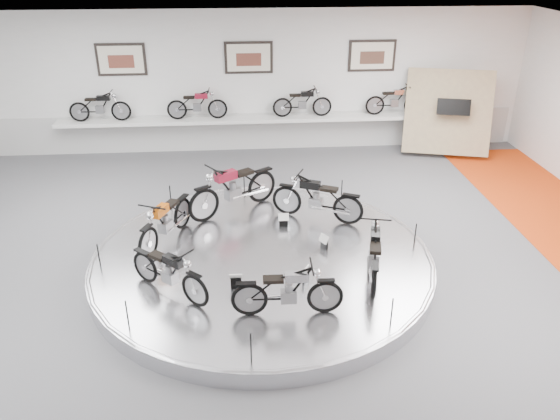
{
  "coord_description": "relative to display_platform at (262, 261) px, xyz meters",
  "views": [
    {
      "loc": [
        -0.38,
        -8.58,
        5.62
      ],
      "look_at": [
        0.36,
        0.6,
        1.07
      ],
      "focal_mm": 35.0,
      "sensor_mm": 36.0,
      "label": 1
    }
  ],
  "objects": [
    {
      "name": "shelf_bike_d",
      "position": [
        4.2,
        6.4,
        1.27
      ],
      "size": [
        1.22,
        0.43,
        0.73
      ],
      "primitive_type": null,
      "color": "#A7A7AC",
      "rests_on": "shelf"
    },
    {
      "name": "poster_left",
      "position": [
        -3.5,
        6.66,
        2.55
      ],
      "size": [
        1.35,
        0.06,
        0.88
      ],
      "primitive_type": "cube",
      "color": "silver",
      "rests_on": "wall_back"
    },
    {
      "name": "display_platform",
      "position": [
        0.0,
        0.0,
        0.0
      ],
      "size": [
        6.4,
        6.4,
        0.3
      ],
      "primitive_type": "cylinder",
      "color": "silver",
      "rests_on": "floor"
    },
    {
      "name": "floor",
      "position": [
        0.0,
        -0.3,
        -0.15
      ],
      "size": [
        16.0,
        16.0,
        0.0
      ],
      "primitive_type": "plane",
      "color": "#525255",
      "rests_on": "ground"
    },
    {
      "name": "bike_a",
      "position": [
        1.23,
        1.36,
        0.65
      ],
      "size": [
        1.78,
        1.25,
        0.99
      ],
      "primitive_type": null,
      "rotation": [
        0.0,
        0.0,
        2.71
      ],
      "color": "black",
      "rests_on": "display_platform"
    },
    {
      "name": "bike_e",
      "position": [
        0.31,
        -1.86,
        0.59
      ],
      "size": [
        1.51,
        0.56,
        0.88
      ],
      "primitive_type": null,
      "rotation": [
        0.0,
        0.0,
        6.26
      ],
      "color": "#A7A7AC",
      "rests_on": "display_platform"
    },
    {
      "name": "dado_band",
      "position": [
        0.0,
        6.68,
        0.4
      ],
      "size": [
        15.68,
        0.04,
        1.1
      ],
      "primitive_type": "cube",
      "color": "#BCBCBA",
      "rests_on": "floor"
    },
    {
      "name": "shelf_bike_c",
      "position": [
        1.5,
        6.4,
        1.27
      ],
      "size": [
        1.22,
        0.43,
        0.73
      ],
      "primitive_type": null,
      "color": "black",
      "rests_on": "shelf"
    },
    {
      "name": "shelf_bike_b",
      "position": [
        -1.5,
        6.4,
        1.27
      ],
      "size": [
        1.22,
        0.43,
        0.73
      ],
      "primitive_type": null,
      "color": "maroon",
      "rests_on": "shelf"
    },
    {
      "name": "wall_back",
      "position": [
        0.0,
        6.7,
        1.85
      ],
      "size": [
        16.0,
        0.0,
        16.0
      ],
      "primitive_type": "plane",
      "rotation": [
        1.57,
        0.0,
        0.0
      ],
      "color": "white",
      "rests_on": "floor"
    },
    {
      "name": "poster_right",
      "position": [
        3.5,
        6.66,
        2.55
      ],
      "size": [
        1.35,
        0.06,
        0.88
      ],
      "primitive_type": "cube",
      "color": "silver",
      "rests_on": "wall_back"
    },
    {
      "name": "bike_f",
      "position": [
        1.91,
        -0.89,
        0.62
      ],
      "size": [
        0.9,
        1.67,
        0.93
      ],
      "primitive_type": null,
      "rotation": [
        0.0,
        0.0,
        7.63
      ],
      "color": "black",
      "rests_on": "display_platform"
    },
    {
      "name": "ceiling",
      "position": [
        0.0,
        -0.3,
        3.85
      ],
      "size": [
        16.0,
        16.0,
        0.0
      ],
      "primitive_type": "plane",
      "rotation": [
        3.14,
        0.0,
        0.0
      ],
      "color": "white",
      "rests_on": "wall_back"
    },
    {
      "name": "poster_center",
      "position": [
        0.0,
        6.66,
        2.55
      ],
      "size": [
        1.35,
        0.06,
        0.88
      ],
      "primitive_type": "cube",
      "color": "silver",
      "rests_on": "wall_back"
    },
    {
      "name": "bike_b",
      "position": [
        -0.51,
        1.88,
        0.71
      ],
      "size": [
        1.96,
        1.65,
        1.13
      ],
      "primitive_type": null,
      "rotation": [
        0.0,
        0.0,
        3.75
      ],
      "color": "maroon",
      "rests_on": "display_platform"
    },
    {
      "name": "display_panel",
      "position": [
        5.6,
        5.8,
        1.1
      ],
      "size": [
        2.56,
        1.52,
        2.3
      ],
      "primitive_type": "cube",
      "rotation": [
        -0.35,
        0.0,
        -0.26
      ],
      "color": "tan",
      "rests_on": "floor"
    },
    {
      "name": "bike_c",
      "position": [
        -1.83,
        0.6,
        0.64
      ],
      "size": [
        1.21,
        1.76,
        0.98
      ],
      "primitive_type": null,
      "rotation": [
        0.0,
        0.0,
        4.3
      ],
      "color": "#C3550B",
      "rests_on": "display_platform"
    },
    {
      "name": "bike_d",
      "position": [
        -1.6,
        -1.15,
        0.59
      ],
      "size": [
        1.47,
        1.37,
        0.88
      ],
      "primitive_type": null,
      "rotation": [
        0.0,
        0.0,
        5.57
      ],
      "color": "black",
      "rests_on": "display_platform"
    },
    {
      "name": "shelf",
      "position": [
        0.0,
        6.4,
        0.85
      ],
      "size": [
        11.0,
        0.55,
        0.1
      ],
      "primitive_type": "cube",
      "color": "silver",
      "rests_on": "wall_back"
    },
    {
      "name": "platform_rim",
      "position": [
        0.0,
        0.0,
        0.12
      ],
      "size": [
        6.4,
        6.4,
        0.1
      ],
      "primitive_type": "torus",
      "color": "#B2B2BA",
      "rests_on": "display_platform"
    },
    {
      "name": "shelf_bike_a",
      "position": [
        -4.2,
        6.4,
        1.27
      ],
      "size": [
        1.22,
        0.43,
        0.73
      ],
      "primitive_type": null,
      "color": "black",
      "rests_on": "shelf"
    }
  ]
}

